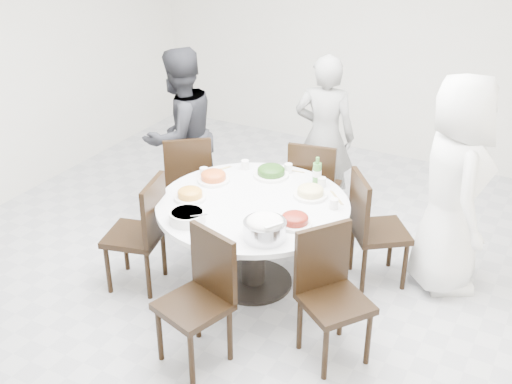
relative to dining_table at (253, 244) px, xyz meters
The scene contains 22 objects.
floor 0.40m from the dining_table, 46.82° to the left, with size 6.00×6.00×0.01m, color #B3B4B9.
wall_back 3.27m from the dining_table, 88.26° to the left, with size 6.00×0.01×2.80m, color silver.
dining_table is the anchor object (origin of this frame).
chair_ne 1.03m from the dining_table, 32.20° to the left, with size 0.42×0.42×0.95m, color black.
chair_n 1.01m from the dining_table, 84.52° to the left, with size 0.42×0.42×0.95m, color black.
chair_nw 1.15m from the dining_table, 150.74° to the left, with size 0.42×0.42×0.95m, color black.
chair_sw 0.95m from the dining_table, 151.49° to the right, with size 0.42×0.42×0.95m, color black.
chair_s 1.00m from the dining_table, 84.89° to the right, with size 0.42×0.42×0.95m, color black.
chair_se 1.04m from the dining_table, 28.91° to the right, with size 0.42×0.42×0.95m, color black.
diner_right 1.62m from the dining_table, 29.65° to the left, with size 0.86×0.56×1.77m, color white.
diner_middle 1.48m from the dining_table, 90.44° to the left, with size 0.58×0.38×1.58m, color black.
diner_left 1.46m from the dining_table, 148.21° to the left, with size 0.80×0.62×1.65m, color black.
dish_greens 0.64m from the dining_table, 100.86° to the left, with size 0.29×0.29×0.08m, color white.
dish_pale 0.62m from the dining_table, 41.17° to the left, with size 0.26×0.26×0.07m, color white.
dish_orange 0.64m from the dining_table, 159.80° to the left, with size 0.26×0.26×0.07m, color white.
dish_redbrown 0.61m from the dining_table, 19.89° to the right, with size 0.25×0.25×0.06m, color white.
dish_tofu 0.64m from the dining_table, 158.49° to the right, with size 0.25×0.25×0.06m, color white.
rice_bowl 0.69m from the dining_table, 52.22° to the right, with size 0.30×0.30×0.13m, color silver.
soup_bowl 0.70m from the dining_table, 119.73° to the right, with size 0.26×0.26×0.08m, color white.
beverage_bottle 0.78m from the dining_table, 59.77° to the left, with size 0.07×0.07×0.24m, color #3B7A30.
tea_cups 0.75m from the dining_table, 86.81° to the left, with size 0.07×0.07×0.08m, color white.
chopsticks 0.78m from the dining_table, 93.02° to the left, with size 0.24×0.04×0.01m, color tan, non-canonical shape.
Camera 1 is at (2.02, -3.92, 3.07)m, focal length 45.00 mm.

